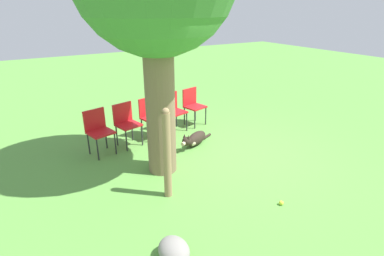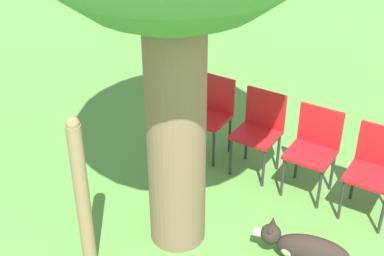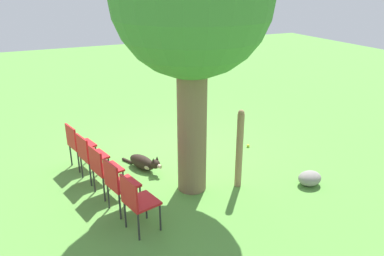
{
  "view_description": "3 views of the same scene",
  "coord_description": "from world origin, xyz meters",
  "px_view_note": "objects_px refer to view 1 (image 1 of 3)",
  "views": [
    {
      "loc": [
        -4.17,
        3.16,
        2.73
      ],
      "look_at": [
        0.73,
        0.26,
        0.4
      ],
      "focal_mm": 28.0,
      "sensor_mm": 36.0,
      "label": 1
    },
    {
      "loc": [
        -2.31,
        -1.56,
        3.34
      ],
      "look_at": [
        0.24,
        1.1,
        1.15
      ],
      "focal_mm": 50.0,
      "sensor_mm": 36.0,
      "label": 2
    },
    {
      "loc": [
        2.57,
        6.44,
        3.41
      ],
      "look_at": [
        0.16,
        1.2,
        1.13
      ],
      "focal_mm": 35.0,
      "sensor_mm": 36.0,
      "label": 3
    }
  ],
  "objects_px": {
    "red_chair_2": "(151,115)",
    "red_chair_3": "(126,121)",
    "dog": "(195,139)",
    "red_chair_1": "(173,109)",
    "fence_post": "(167,154)",
    "tennis_ball": "(281,203)",
    "red_chair_0": "(193,104)",
    "red_chair_4": "(98,128)"
  },
  "relations": [
    {
      "from": "red_chair_2",
      "to": "red_chair_3",
      "type": "height_order",
      "value": "same"
    },
    {
      "from": "dog",
      "to": "red_chair_2",
      "type": "bearing_deg",
      "value": -82.17
    },
    {
      "from": "red_chair_1",
      "to": "red_chair_2",
      "type": "distance_m",
      "value": 0.61
    },
    {
      "from": "fence_post",
      "to": "tennis_ball",
      "type": "distance_m",
      "value": 1.84
    },
    {
      "from": "fence_post",
      "to": "red_chair_0",
      "type": "height_order",
      "value": "fence_post"
    },
    {
      "from": "red_chair_2",
      "to": "tennis_ball",
      "type": "distance_m",
      "value": 3.38
    },
    {
      "from": "red_chair_0",
      "to": "red_chair_2",
      "type": "relative_size",
      "value": 1.0
    },
    {
      "from": "fence_post",
      "to": "red_chair_0",
      "type": "bearing_deg",
      "value": -37.81
    },
    {
      "from": "fence_post",
      "to": "red_chair_0",
      "type": "relative_size",
      "value": 1.61
    },
    {
      "from": "red_chair_3",
      "to": "fence_post",
      "type": "bearing_deg",
      "value": -16.32
    },
    {
      "from": "fence_post",
      "to": "red_chair_4",
      "type": "relative_size",
      "value": 1.61
    },
    {
      "from": "red_chair_0",
      "to": "red_chair_3",
      "type": "xyz_separation_m",
      "value": [
        -0.33,
        1.8,
        0.0
      ]
    },
    {
      "from": "tennis_ball",
      "to": "red_chair_4",
      "type": "bearing_deg",
      "value": 30.98
    },
    {
      "from": "red_chair_2",
      "to": "tennis_ball",
      "type": "relative_size",
      "value": 13.07
    },
    {
      "from": "red_chair_1",
      "to": "tennis_ball",
      "type": "relative_size",
      "value": 13.07
    },
    {
      "from": "red_chair_0",
      "to": "red_chair_2",
      "type": "xyz_separation_m",
      "value": [
        -0.22,
        1.2,
        0.0
      ]
    },
    {
      "from": "red_chair_0",
      "to": "red_chair_3",
      "type": "relative_size",
      "value": 1.0
    },
    {
      "from": "dog",
      "to": "fence_post",
      "type": "xyz_separation_m",
      "value": [
        -1.32,
        1.28,
        0.58
      ]
    },
    {
      "from": "red_chair_0",
      "to": "red_chair_3",
      "type": "distance_m",
      "value": 1.83
    },
    {
      "from": "dog",
      "to": "red_chair_0",
      "type": "relative_size",
      "value": 1.13
    },
    {
      "from": "red_chair_1",
      "to": "tennis_ball",
      "type": "bearing_deg",
      "value": -13.29
    },
    {
      "from": "fence_post",
      "to": "tennis_ball",
      "type": "height_order",
      "value": "fence_post"
    },
    {
      "from": "red_chair_2",
      "to": "tennis_ball",
      "type": "bearing_deg",
      "value": -2.93
    },
    {
      "from": "red_chair_1",
      "to": "red_chair_3",
      "type": "relative_size",
      "value": 1.0
    },
    {
      "from": "red_chair_0",
      "to": "fence_post",
      "type": "bearing_deg",
      "value": -51.77
    },
    {
      "from": "tennis_ball",
      "to": "red_chair_3",
      "type": "bearing_deg",
      "value": 21.34
    },
    {
      "from": "red_chair_0",
      "to": "red_chair_4",
      "type": "bearing_deg",
      "value": -93.64
    },
    {
      "from": "red_chair_4",
      "to": "fence_post",
      "type": "bearing_deg",
      "value": 0.48
    },
    {
      "from": "dog",
      "to": "fence_post",
      "type": "relative_size",
      "value": 0.7
    },
    {
      "from": "red_chair_2",
      "to": "red_chair_4",
      "type": "bearing_deg",
      "value": -93.64
    },
    {
      "from": "red_chair_4",
      "to": "tennis_ball",
      "type": "height_order",
      "value": "red_chair_4"
    },
    {
      "from": "fence_post",
      "to": "tennis_ball",
      "type": "relative_size",
      "value": 21.02
    },
    {
      "from": "dog",
      "to": "red_chair_3",
      "type": "relative_size",
      "value": 1.13
    },
    {
      "from": "red_chair_4",
      "to": "tennis_ball",
      "type": "relative_size",
      "value": 13.07
    },
    {
      "from": "dog",
      "to": "red_chair_3",
      "type": "distance_m",
      "value": 1.47
    },
    {
      "from": "red_chair_4",
      "to": "tennis_ball",
      "type": "xyz_separation_m",
      "value": [
        -3.06,
        -1.84,
        -0.49
      ]
    },
    {
      "from": "tennis_ball",
      "to": "dog",
      "type": "bearing_deg",
      "value": 1.19
    },
    {
      "from": "dog",
      "to": "red_chair_2",
      "type": "distance_m",
      "value": 1.13
    },
    {
      "from": "dog",
      "to": "tennis_ball",
      "type": "xyz_separation_m",
      "value": [
        -2.39,
        -0.05,
        -0.11
      ]
    },
    {
      "from": "red_chair_4",
      "to": "red_chair_0",
      "type": "bearing_deg",
      "value": 86.36
    },
    {
      "from": "red_chair_1",
      "to": "red_chair_2",
      "type": "bearing_deg",
      "value": -93.64
    },
    {
      "from": "red_chair_1",
      "to": "tennis_ball",
      "type": "distance_m",
      "value": 3.43
    }
  ]
}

